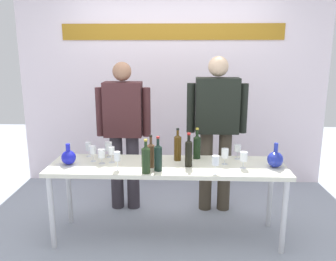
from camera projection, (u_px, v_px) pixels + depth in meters
ground_plane at (167, 236)px, 3.35m from camera, size 10.00×10.00×0.00m
back_wall at (172, 71)px, 4.49m from camera, size 4.00×0.11×3.00m
display_table at (167, 171)px, 3.20m from camera, size 2.17×0.58×0.73m
decanter_blue_left at (69, 157)px, 3.17m from camera, size 0.13×0.13×0.20m
decanter_blue_right at (275, 159)px, 3.10m from camera, size 0.14×0.14×0.23m
presenter_left at (124, 128)px, 3.76m from camera, size 0.60×0.22×1.65m
presenter_right at (217, 124)px, 3.71m from camera, size 0.65×0.22×1.71m
wine_bottle_0 at (178, 147)px, 3.28m from camera, size 0.07×0.07×0.32m
wine_bottle_1 at (146, 159)px, 2.94m from camera, size 0.07×0.07×0.30m
wine_bottle_2 at (151, 154)px, 3.09m from camera, size 0.07×0.07×0.30m
wine_bottle_3 at (158, 157)px, 3.00m from camera, size 0.07×0.07×0.31m
wine_bottle_4 at (189, 152)px, 3.10m from camera, size 0.07×0.07×0.31m
wine_bottle_5 at (197, 146)px, 3.34m from camera, size 0.07×0.07×0.30m
wine_glass_left_0 at (102, 154)px, 3.19m from camera, size 0.06×0.06×0.14m
wine_glass_left_1 at (117, 157)px, 3.02m from camera, size 0.06×0.06×0.17m
wine_glass_left_2 at (93, 150)px, 3.25m from camera, size 0.06×0.06×0.15m
wine_glass_left_3 at (108, 146)px, 3.38m from camera, size 0.07×0.07×0.15m
wine_glass_left_4 at (88, 147)px, 3.40m from camera, size 0.06×0.06×0.15m
wine_glass_left_5 at (111, 151)px, 3.21m from camera, size 0.06×0.06×0.16m
wine_glass_right_0 at (244, 157)px, 3.06m from camera, size 0.07×0.07×0.15m
wine_glass_right_1 at (238, 148)px, 3.32m from camera, size 0.06×0.06×0.14m
wine_glass_right_2 at (225, 153)px, 3.17m from camera, size 0.07×0.07×0.15m
wine_glass_right_3 at (216, 161)px, 2.91m from camera, size 0.06×0.06×0.16m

